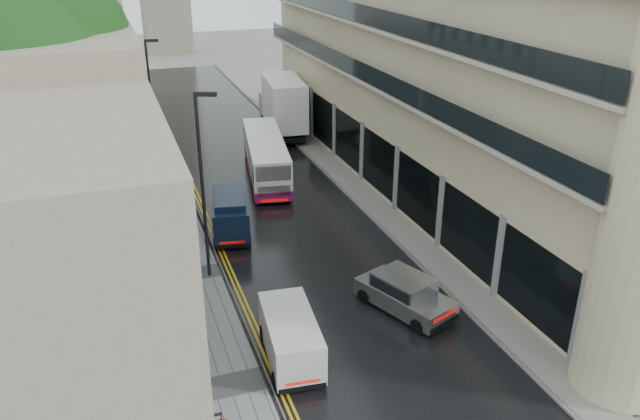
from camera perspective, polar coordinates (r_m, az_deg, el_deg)
road at (r=38.09m, az=-4.70°, el=1.32°), size 9.00×85.00×0.02m
left_sidewalk at (r=37.19m, az=-13.44°, el=0.22°), size 2.70×85.00×0.12m
right_sidewalk at (r=39.64m, az=2.87°, el=2.37°), size 1.80×85.00×0.12m
old_shop_row at (r=37.63m, az=-20.26°, el=9.25°), size 4.50×56.00×12.00m
modern_block at (r=38.47m, az=10.88°, el=12.11°), size 8.00×40.00×14.00m
tree_near at (r=27.97m, az=-26.55°, el=5.54°), size 10.56×10.56×13.89m
tree_far at (r=40.66m, az=-24.25°, el=9.97°), size 9.24×9.24×12.46m
cream_bus at (r=37.94m, az=-6.14°, el=3.36°), size 3.79×10.07×2.68m
white_lorry at (r=47.65m, az=-4.47°, el=8.85°), size 3.49×8.86×4.53m
silver_hatchback at (r=25.17m, az=9.01°, el=-9.52°), size 3.32×4.66×1.60m
white_van at (r=22.19m, az=-4.08°, el=-13.97°), size 2.17×4.28×1.87m
navy_van at (r=31.74m, az=-9.63°, el=-1.42°), size 2.62×4.81×2.32m
pedestrian at (r=35.79m, az=-14.52°, el=0.75°), size 0.70×0.53×1.71m
lamp_post_near at (r=27.67m, az=-10.69°, el=1.87°), size 0.96×0.59×8.53m
lamp_post_far at (r=44.48m, az=-15.14°, el=9.56°), size 0.94×0.32×8.16m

